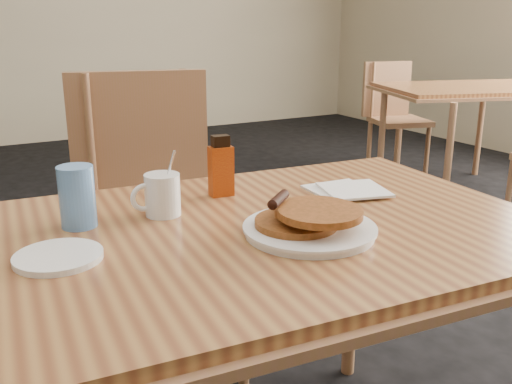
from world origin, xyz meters
TOP-DOWN VIEW (x-y plane):
  - main_table at (0.06, 0.06)m, footprint 1.36×0.97m
  - neighbor_table at (2.63, 1.72)m, footprint 1.38×1.14m
  - chair_main_far at (0.07, 0.80)m, footprint 0.56×0.56m
  - chair_neighbor_far at (2.61, 2.44)m, footprint 0.48×0.49m
  - pancake_plate at (0.13, -0.04)m, footprint 0.28×0.28m
  - coffee_mug at (-0.10, 0.23)m, footprint 0.11×0.08m
  - syrup_bottle at (0.09, 0.30)m, footprint 0.06×0.04m
  - napkin_stack at (0.38, 0.17)m, footprint 0.20×0.21m
  - blue_tumbler at (-0.28, 0.24)m, footprint 0.10×0.10m
  - side_saucer at (-0.35, 0.08)m, footprint 0.17×0.17m

SIDE VIEW (x-z plane):
  - chair_neighbor_far at x=2.61m, z-range 0.08..0.95m
  - chair_main_far at x=0.07m, z-range 0.10..1.12m
  - neighbor_table at x=2.63m, z-range 0.33..1.08m
  - main_table at x=0.06m, z-range 0.33..1.08m
  - side_saucer at x=-0.35m, z-range 0.75..0.76m
  - napkin_stack at x=0.38m, z-range 0.75..0.76m
  - pancake_plate at x=0.13m, z-range 0.73..0.82m
  - coffee_mug at x=-0.10m, z-range 0.72..0.88m
  - blue_tumbler at x=-0.28m, z-range 0.75..0.88m
  - syrup_bottle at x=0.09m, z-range 0.74..0.90m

